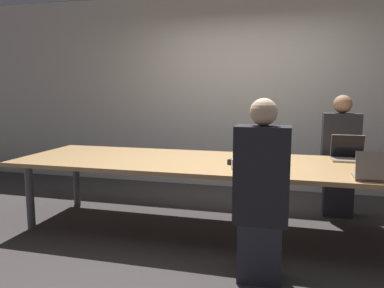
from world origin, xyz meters
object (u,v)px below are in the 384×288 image
person_near_midright (261,194)px  laptop_far_right (348,153)px  laptop_near_right (376,172)px  person_far_right (340,158)px  stapler (234,161)px  cup_far_right (379,159)px  laptop_near_midright (262,163)px  cup_near_midright (235,164)px

person_near_midright → laptop_far_right: bearing=-120.7°
laptop_far_right → laptop_near_right: size_ratio=0.98×
person_far_right → stapler: (-1.07, -0.93, 0.08)m
cup_far_right → stapler: bearing=-163.9°
person_far_right → cup_far_right: (0.29, -0.54, 0.10)m
laptop_near_right → stapler: size_ratio=2.12×
laptop_far_right → person_near_midright: bearing=-120.7°
laptop_near_midright → laptop_near_right: laptop_near_midright is taller
person_near_midright → cup_far_right: (1.03, 1.19, 0.10)m
laptop_near_right → laptop_far_right: bearing=-83.7°
stapler → laptop_far_right: bearing=50.6°
laptop_near_midright → cup_far_right: laptop_near_midright is taller
stapler → person_near_midright: bearing=-41.1°
laptop_near_midright → laptop_far_right: 1.13m
cup_far_right → laptop_near_right: 0.79m
person_far_right → laptop_near_right: 1.32m
person_far_right → laptop_near_right: bearing=-85.1°
person_near_midright → laptop_near_right: bearing=-153.7°
laptop_far_right → stapler: (-1.09, -0.48, -0.05)m
person_near_midright → laptop_far_right: size_ratio=4.32×
laptop_near_midright → cup_near_midright: 0.26m
person_near_midright → stapler: person_near_midright is taller
person_far_right → laptop_near_right: person_far_right is taller
laptop_near_right → stapler: laptop_near_right is taller
laptop_far_right → person_far_right: bearing=92.2°
laptop_near_midright → laptop_near_right: 0.89m
stapler → laptop_near_midright: bearing=-20.8°
person_near_midright → cup_far_right: size_ratio=15.16×
person_near_midright → cup_far_right: person_near_midright is taller
person_near_midright → person_far_right: 1.88m
person_near_midright → stapler: 0.87m
laptop_far_right → cup_near_midright: bearing=-144.7°
person_far_right → stapler: size_ratio=8.96×
laptop_far_right → stapler: bearing=-156.1°
person_near_midright → cup_near_midright: person_near_midright is taller
laptop_near_midright → laptop_far_right: (0.79, 0.80, -0.01)m
laptop_far_right → laptop_near_right: laptop_far_right is taller
cup_near_midright → person_far_right: person_far_right is taller
laptop_far_right → cup_far_right: laptop_far_right is taller
person_near_midright → cup_far_right: bearing=-130.8°
laptop_near_midright → laptop_far_right: bearing=-134.6°
person_near_midright → person_far_right: bearing=-113.3°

